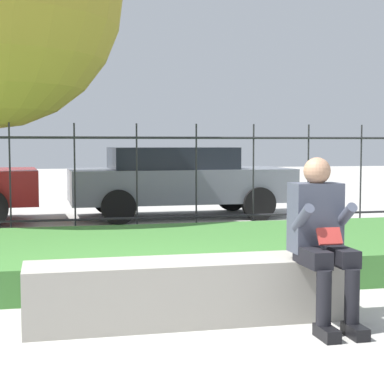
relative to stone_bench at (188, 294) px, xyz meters
name	(u,v)px	position (x,y,z in m)	size (l,w,h in m)	color
ground_plane	(156,324)	(-0.25, 0.00, -0.22)	(60.00, 60.00, 0.00)	#B2AFA8
stone_bench	(188,294)	(0.00, 0.00, 0.00)	(2.50, 0.53, 0.49)	gray
person_seated_reader	(321,233)	(0.98, -0.30, 0.49)	(0.42, 0.73, 1.29)	black
grass_berm	(124,256)	(-0.25, 2.12, -0.06)	(10.58, 2.83, 0.32)	#3D7533
iron_fence	(106,180)	(-0.25, 4.12, 0.66)	(8.58, 0.03, 1.67)	#232326
car_parked_center	(178,179)	(1.35, 6.96, 0.49)	(4.12, 1.92, 1.31)	slate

